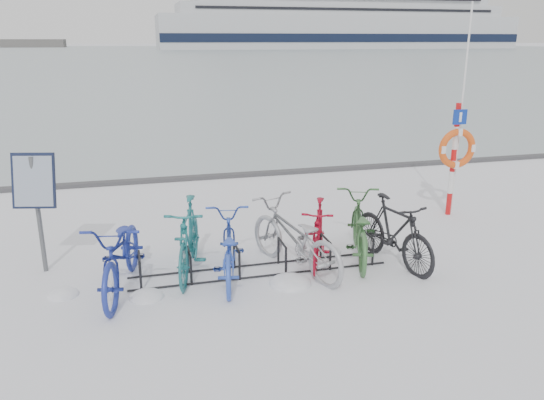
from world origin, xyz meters
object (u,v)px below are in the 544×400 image
bike_rack (260,261)px  lifebuoy_station (456,149)px  cruise_ferry (339,15)px  info_board (35,188)px

bike_rack → lifebuoy_station: (4.41, 1.70, 1.21)m
lifebuoy_station → cruise_ferry: 202.41m
bike_rack → info_board: bearing=165.5°
bike_rack → lifebuoy_station: lifebuoy_station is taller
info_board → lifebuoy_station: size_ratio=0.45×
bike_rack → info_board: size_ratio=2.14×
bike_rack → cruise_ferry: cruise_ferry is taller
info_board → lifebuoy_station: (7.64, 0.86, 0.04)m
info_board → cruise_ferry: size_ratio=0.01×
bike_rack → lifebuoy_station: 4.88m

